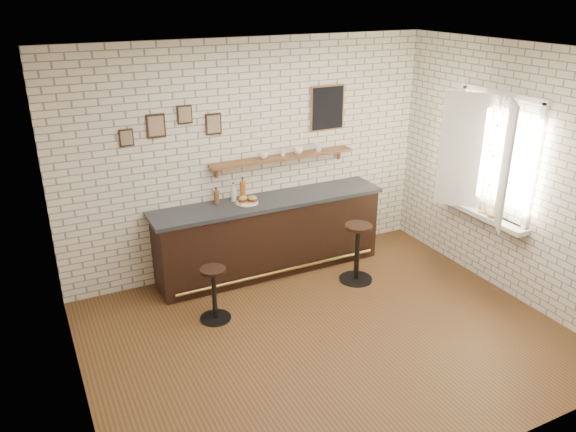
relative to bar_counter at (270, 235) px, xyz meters
name	(u,v)px	position (x,y,z in m)	size (l,w,h in m)	color
ground	(327,336)	(-0.11, -1.70, -0.51)	(5.00, 5.00, 0.00)	brown
bar_counter	(270,235)	(0.00, 0.00, 0.00)	(3.10, 0.65, 1.01)	black
sandwich_plate	(247,203)	(-0.31, 0.01, 0.51)	(0.28, 0.28, 0.01)	white
ciabatta_sandwich	(248,199)	(-0.30, 0.01, 0.56)	(0.26, 0.19, 0.08)	tan
potato_chips	(246,203)	(-0.33, 0.00, 0.52)	(0.26, 0.19, 0.00)	#DD9A4E
bitters_bottle_brown	(217,197)	(-0.66, 0.16, 0.59)	(0.07, 0.07, 0.22)	brown
bitters_bottle_white	(234,194)	(-0.43, 0.16, 0.60)	(0.06, 0.06, 0.25)	silver
bitters_bottle_amber	(243,190)	(-0.30, 0.16, 0.63)	(0.07, 0.07, 0.30)	#975218
condiment_bottle_yellow	(243,193)	(-0.30, 0.16, 0.59)	(0.06, 0.06, 0.20)	yellow
bar_stool_left	(214,292)	(-1.07, -0.82, -0.16)	(0.38, 0.38, 0.65)	black
bar_stool_right	(357,251)	(0.88, -0.76, -0.09)	(0.44, 0.44, 0.78)	black
wall_shelf	(283,158)	(0.29, 0.20, 0.97)	(2.00, 0.18, 0.18)	brown
shelf_cup_a	(263,155)	(0.02, 0.20, 1.04)	(0.12, 0.12, 0.09)	white
shelf_cup_b	(283,153)	(0.29, 0.20, 1.03)	(0.09, 0.09, 0.08)	white
shelf_cup_c	(298,150)	(0.52, 0.20, 1.04)	(0.12, 0.12, 0.09)	white
shelf_cup_d	(319,147)	(0.83, 0.20, 1.04)	(0.11, 0.11, 0.10)	white
back_wall_decor	(268,115)	(0.12, 0.28, 1.54)	(2.96, 0.02, 0.56)	black
window_sill	(482,214)	(2.29, -1.40, 0.39)	(0.20, 1.35, 0.06)	white
casement_window	(487,157)	(2.25, -1.40, 1.14)	(0.40, 1.30, 1.56)	white
book_lower	(486,214)	(2.27, -1.47, 0.43)	(0.15, 0.20, 0.02)	tan
book_upper	(486,212)	(2.27, -1.48, 0.45)	(0.18, 0.25, 0.02)	tan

